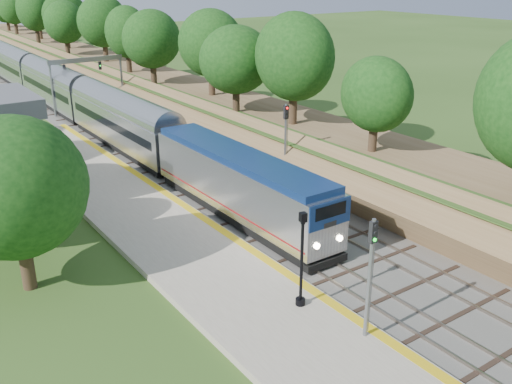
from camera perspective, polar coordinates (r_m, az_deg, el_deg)
trackbed at (r=72.87m, az=-17.86°, el=8.31°), size 9.50×170.00×0.28m
platform at (r=31.53m, az=-5.11°, el=-7.22°), size 6.40×68.00×0.38m
yellow_stripe at (r=32.77m, az=-0.80°, el=-5.58°), size 0.55×68.00×0.01m
embankment at (r=75.31m, az=-11.92°, el=10.74°), size 10.64×170.00×11.70m
signal_gantry at (r=67.45m, az=-16.59°, el=11.61°), size 8.40×0.38×6.20m
trees_behind_platform at (r=31.69m, az=-19.07°, el=0.41°), size 7.82×53.32×7.21m
train at (r=70.74m, az=-19.29°, el=9.54°), size 2.88×95.81×4.23m
lamppost_far at (r=26.61m, az=4.57°, el=-7.28°), size 0.47×0.47×4.75m
signal_platform at (r=24.24m, az=11.37°, el=-7.27°), size 0.32×0.26×5.54m
signal_farside at (r=42.00m, az=2.98°, el=5.61°), size 0.34×0.27×6.11m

